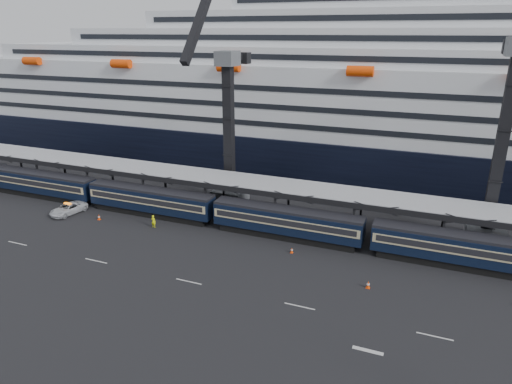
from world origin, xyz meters
The scene contains 12 objects.
ground centered at (0.00, 0.00, 0.00)m, with size 260.00×260.00×0.00m, color black.
lane_markings centered at (8.15, -5.23, 0.01)m, with size 111.00×4.27×0.02m.
train centered at (-4.65, 10.00, 2.20)m, with size 133.05×3.00×4.05m.
canopy centered at (0.00, 14.00, 5.25)m, with size 130.00×6.25×5.53m.
cruise_ship centered at (-1.08, 45.99, 12.34)m, with size 214.09×28.84×34.00m.
crane_dark_near centered at (-20.00, 18.59, 11.93)m, with size 4.50×17.75×35.08m.
crane_dark_mid centered at (15.00, 17.59, 13.36)m, with size 4.50×18.24×39.64m.
pickup_truck centered at (-39.22, 5.89, 0.74)m, with size 2.47×5.36×1.49m, color silver.
worker centered at (-25.28, 6.39, 0.86)m, with size 0.63×0.41×1.72m, color #F3FF0D.
traffic_cone_b centered at (-33.76, 5.77, 0.38)m, with size 0.39×0.39×0.77m.
traffic_cone_c centered at (-6.08, 6.25, 0.35)m, with size 0.35×0.35×0.71m.
traffic_cone_d centered at (3.47, 1.73, 0.40)m, with size 0.41×0.41×0.81m.
Camera 1 is at (8.06, -39.83, 24.60)m, focal length 32.00 mm.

